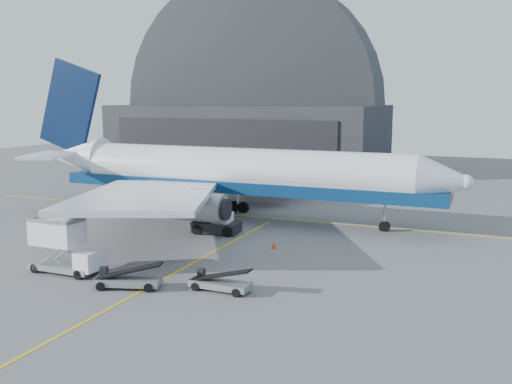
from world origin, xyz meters
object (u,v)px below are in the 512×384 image
at_px(belt_loader_b, 219,283).
at_px(pushback_tug, 218,225).
at_px(airliner, 225,172).
at_px(catering_truck, 63,247).
at_px(belt_loader_a, 127,280).

bearing_deg(belt_loader_b, pushback_tug, 117.81).
bearing_deg(pushback_tug, airliner, 103.92).
bearing_deg(catering_truck, pushback_tug, 73.14).
distance_m(belt_loader_a, belt_loader_b, 6.61).
relative_size(catering_truck, belt_loader_a, 1.15).
height_order(catering_truck, pushback_tug, catering_truck).
height_order(airliner, catering_truck, airliner).
height_order(pushback_tug, belt_loader_a, pushback_tug).
distance_m(catering_truck, belt_loader_a, 6.85).
distance_m(airliner, pushback_tug, 8.74).
relative_size(pushback_tug, belt_loader_a, 0.94).
relative_size(catering_truck, pushback_tug, 1.22).
xyz_separation_m(airliner, pushback_tug, (2.54, -7.16, -4.33)).
xyz_separation_m(catering_truck, belt_loader_a, (6.59, -1.16, -1.44)).
bearing_deg(airliner, pushback_tug, -70.43).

